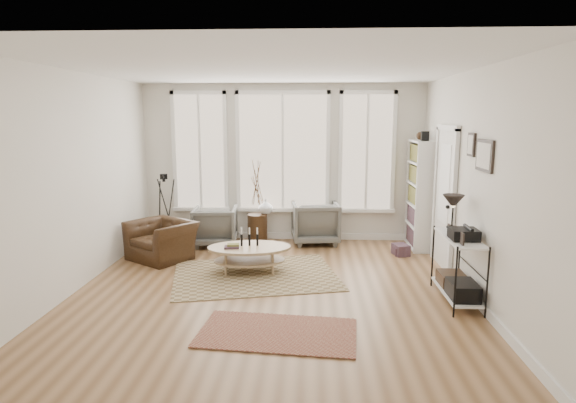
# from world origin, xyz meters

# --- Properties ---
(room) EXTENTS (5.50, 5.54, 2.90)m
(room) POSITION_xyz_m (0.02, 0.03, 1.43)
(room) COLOR #956D47
(room) RESTS_ON ground
(bay_window) EXTENTS (4.14, 0.12, 2.24)m
(bay_window) POSITION_xyz_m (0.00, 2.71, 1.61)
(bay_window) COLOR tan
(bay_window) RESTS_ON ground
(door) EXTENTS (0.09, 1.06, 2.22)m
(door) POSITION_xyz_m (2.57, 1.15, 1.12)
(door) COLOR silver
(door) RESTS_ON ground
(bookcase) EXTENTS (0.31, 0.85, 2.06)m
(bookcase) POSITION_xyz_m (2.44, 2.23, 0.96)
(bookcase) COLOR white
(bookcase) RESTS_ON ground
(low_shelf) EXTENTS (0.38, 1.08, 1.30)m
(low_shelf) POSITION_xyz_m (2.38, -0.30, 0.51)
(low_shelf) COLOR white
(low_shelf) RESTS_ON ground
(wall_art) EXTENTS (0.04, 0.88, 0.44)m
(wall_art) POSITION_xyz_m (2.58, -0.27, 1.88)
(wall_art) COLOR black
(wall_art) RESTS_ON ground
(rug_main) EXTENTS (2.67, 2.23, 0.01)m
(rug_main) POSITION_xyz_m (-0.28, 0.54, 0.01)
(rug_main) COLOR brown
(rug_main) RESTS_ON ground
(rug_runner) EXTENTS (1.76, 1.09, 0.01)m
(rug_runner) POSITION_xyz_m (0.18, -1.35, 0.01)
(rug_runner) COLOR maroon
(rug_runner) RESTS_ON ground
(coffee_table) EXTENTS (1.32, 0.93, 0.57)m
(coffee_table) POSITION_xyz_m (-0.39, 0.71, 0.31)
(coffee_table) COLOR tan
(coffee_table) RESTS_ON ground
(armchair_left) EXTENTS (0.82, 0.84, 0.71)m
(armchair_left) POSITION_xyz_m (-1.20, 2.21, 0.35)
(armchair_left) COLOR slate
(armchair_left) RESTS_ON ground
(armchair_right) EXTENTS (0.92, 0.94, 0.77)m
(armchair_right) POSITION_xyz_m (0.61, 2.45, 0.39)
(armchair_right) COLOR slate
(armchair_right) RESTS_ON ground
(side_table) EXTENTS (0.36, 0.36, 1.52)m
(side_table) POSITION_xyz_m (-0.45, 2.37, 0.73)
(side_table) COLOR #352113
(side_table) RESTS_ON ground
(vase) EXTENTS (0.32, 0.32, 0.27)m
(vase) POSITION_xyz_m (-0.30, 2.45, 0.68)
(vase) COLOR silver
(vase) RESTS_ON side_table
(accent_chair) EXTENTS (1.27, 1.24, 0.62)m
(accent_chair) POSITION_xyz_m (-1.90, 1.31, 0.31)
(accent_chair) COLOR #352113
(accent_chair) RESTS_ON ground
(tripod_camera) EXTENTS (0.46, 0.46, 1.30)m
(tripod_camera) POSITION_xyz_m (-2.09, 2.17, 0.60)
(tripod_camera) COLOR black
(tripod_camera) RESTS_ON ground
(book_stack_near) EXTENTS (0.29, 0.34, 0.18)m
(book_stack_near) POSITION_xyz_m (2.05, 1.72, 0.09)
(book_stack_near) COLOR brown
(book_stack_near) RESTS_ON ground
(book_stack_far) EXTENTS (0.22, 0.26, 0.15)m
(book_stack_far) POSITION_xyz_m (2.05, 1.69, 0.07)
(book_stack_far) COLOR brown
(book_stack_far) RESTS_ON ground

